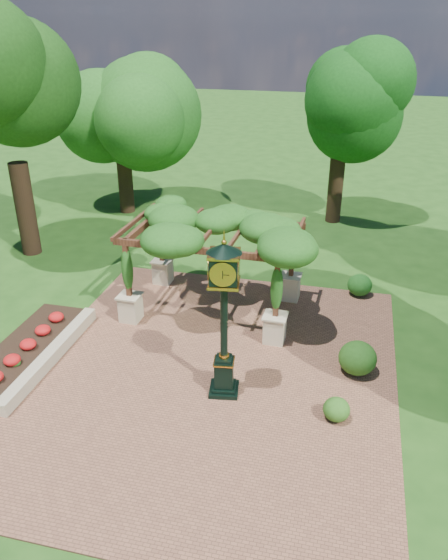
# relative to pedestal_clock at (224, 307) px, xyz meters

# --- Properties ---
(ground) EXTENTS (120.00, 120.00, 0.00)m
(ground) POSITION_rel_pedestal_clock_xyz_m (-0.53, -0.31, -2.58)
(ground) COLOR #1E4714
(ground) RESTS_ON ground
(brick_plaza) EXTENTS (10.00, 12.00, 0.04)m
(brick_plaza) POSITION_rel_pedestal_clock_xyz_m (-0.53, 0.69, -2.56)
(brick_plaza) COLOR brown
(brick_plaza) RESTS_ON ground
(border_wall) EXTENTS (0.35, 5.00, 0.40)m
(border_wall) POSITION_rel_pedestal_clock_xyz_m (-5.13, 0.19, -2.38)
(border_wall) COLOR #C6B793
(border_wall) RESTS_ON ground
(flower_bed) EXTENTS (1.50, 5.00, 0.36)m
(flower_bed) POSITION_rel_pedestal_clock_xyz_m (-6.03, 0.19, -2.40)
(flower_bed) COLOR red
(flower_bed) RESTS_ON ground
(pedestal_clock) EXTENTS (0.96, 0.96, 4.31)m
(pedestal_clock) POSITION_rel_pedestal_clock_xyz_m (0.00, 0.00, 0.00)
(pedestal_clock) COLOR black
(pedestal_clock) RESTS_ON brick_plaza
(pergola) EXTENTS (5.59, 3.63, 3.44)m
(pergola) POSITION_rel_pedestal_clock_xyz_m (-1.40, 4.24, 0.25)
(pergola) COLOR beige
(pergola) RESTS_ON brick_plaza
(sundial) EXTENTS (0.64, 0.64, 0.88)m
(sundial) POSITION_rel_pedestal_clock_xyz_m (-1.66, 7.35, -2.19)
(sundial) COLOR gray
(sundial) RESTS_ON ground
(shrub_front) EXTENTS (0.86, 0.86, 0.59)m
(shrub_front) POSITION_rel_pedestal_clock_xyz_m (2.93, -0.42, -2.24)
(shrub_front) COLOR #2B5B1A
(shrub_front) RESTS_ON brick_plaza
(shrub_mid) EXTENTS (1.33, 1.33, 0.94)m
(shrub_mid) POSITION_rel_pedestal_clock_xyz_m (3.37, 1.68, -2.07)
(shrub_mid) COLOR #255618
(shrub_mid) RESTS_ON brick_plaza
(shrub_back) EXTENTS (0.85, 0.85, 0.77)m
(shrub_back) POSITION_rel_pedestal_clock_xyz_m (3.34, 6.42, -2.16)
(shrub_back) COLOR #1E5919
(shrub_back) RESTS_ON brick_plaza
(tree_west_near) EXTENTS (4.25, 4.25, 9.75)m
(tree_west_near) POSITION_rel_pedestal_clock_xyz_m (-9.98, 7.15, 4.09)
(tree_west_near) COLOR #311F13
(tree_west_near) RESTS_ON ground
(tree_west_far) EXTENTS (4.97, 4.97, 7.72)m
(tree_west_far) POSITION_rel_pedestal_clock_xyz_m (-8.14, 12.96, 2.72)
(tree_west_far) COLOR #332113
(tree_west_far) RESTS_ON ground
(tree_north) EXTENTS (4.35, 4.35, 7.82)m
(tree_north) POSITION_rel_pedestal_clock_xyz_m (1.96, 13.98, 2.79)
(tree_north) COLOR #342214
(tree_north) RESTS_ON ground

